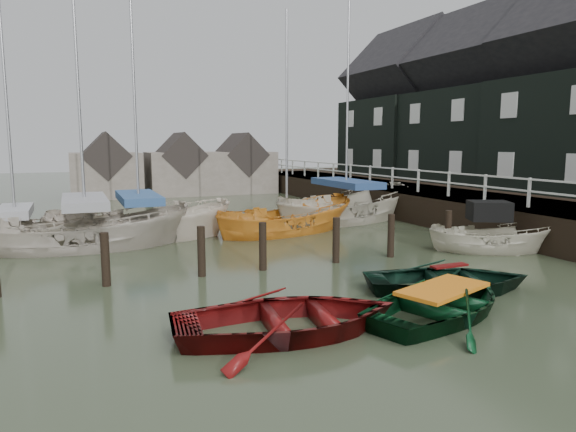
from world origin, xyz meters
name	(u,v)px	position (x,y,z in m)	size (l,w,h in m)	color
ground	(351,293)	(0.00, 0.00, 0.00)	(120.00, 120.00, 0.00)	#2D3622
pier	(417,203)	(9.48, 10.00, 0.71)	(3.04, 32.00, 2.70)	black
land_strip	(501,212)	(15.00, 10.00, 0.00)	(14.00, 38.00, 1.50)	black
quay_houses	(528,102)	(14.99, 8.66, 5.68)	(6.52, 28.14, 10.01)	black
mooring_pilings	(266,253)	(-1.11, 3.00, 0.50)	(13.72, 0.22, 1.80)	black
far_sheds	(178,168)	(0.83, 26.00, 1.86)	(14.00, 4.08, 4.39)	#665B51
rowboat_red	(289,334)	(-2.47, -1.93, 0.00)	(3.20, 4.48, 0.93)	#5C0D0D
rowboat_green	(442,316)	(0.92, -2.27, 0.00)	(2.95, 4.13, 0.86)	black
rowboat_dkgreen	(448,291)	(2.31, -0.83, 0.00)	(2.92, 4.10, 0.85)	black
motorboat	(491,249)	(6.80, 2.33, 0.10)	(4.47, 3.33, 2.52)	beige
sailboat_a	(87,246)	(-5.81, 8.38, 0.06)	(7.34, 3.19, 11.09)	#BAAE9E
sailboat_b	(140,237)	(-3.87, 9.43, 0.06)	(7.29, 3.77, 11.35)	beige
sailboat_c	(287,232)	(1.94, 8.65, 0.01)	(7.06, 4.04, 10.13)	orange
sailboat_d	(346,220)	(5.65, 10.30, 0.06)	(8.37, 4.75, 11.77)	beige
sailboat_e	(17,244)	(-8.10, 9.69, 0.07)	(5.68, 3.24, 10.14)	beige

